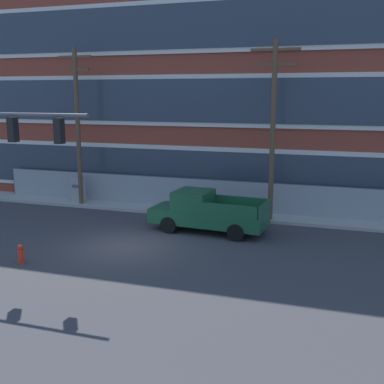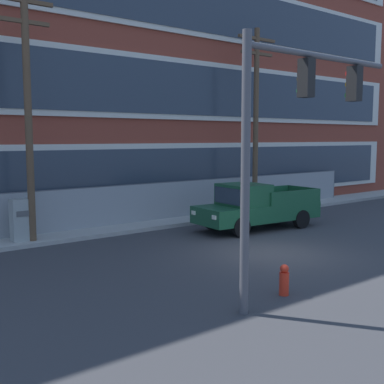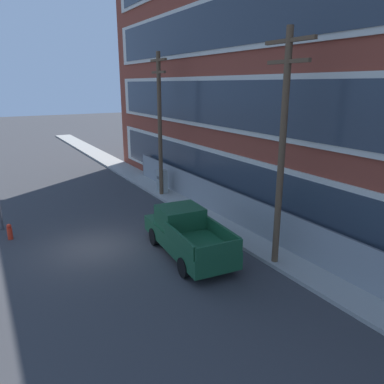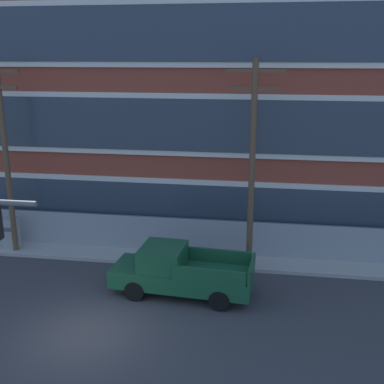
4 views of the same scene
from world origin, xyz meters
name	(u,v)px [view 2 (image 2 of 4)]	position (x,y,z in m)	size (l,w,h in m)	color
ground_plane	(270,253)	(0.00, 0.00, 0.00)	(160.00, 160.00, 0.00)	#38383A
sidewalk_building_side	(158,223)	(0.00, 6.76, 0.08)	(80.00, 2.02, 0.16)	#9E9B93
brick_mill_building	(127,57)	(1.60, 12.01, 8.19)	(38.37, 9.08, 16.35)	brown
chain_link_fence	(172,201)	(1.12, 7.26, 0.95)	(25.07, 0.06, 1.86)	gray
traffic_signal_mast	(291,118)	(-3.16, -3.48, 4.33)	(5.18, 0.43, 6.13)	#4C4C51
pickup_truck_dark_green	(255,207)	(2.70, 3.37, 0.94)	(5.77, 2.43, 1.98)	#194C2D
utility_pole_near_corner	(28,108)	(-5.86, 6.22, 4.94)	(2.04, 0.26, 9.09)	brown
utility_pole_midblock	(256,114)	(5.38, 6.05, 5.05)	(2.43, 0.26, 9.17)	brown
electrical_cabinet	(21,222)	(-6.17, 6.44, 0.85)	(0.71, 0.54, 1.70)	#939993
fire_hydrant	(284,280)	(-2.96, -3.20, 0.38)	(0.24, 0.24, 0.78)	red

